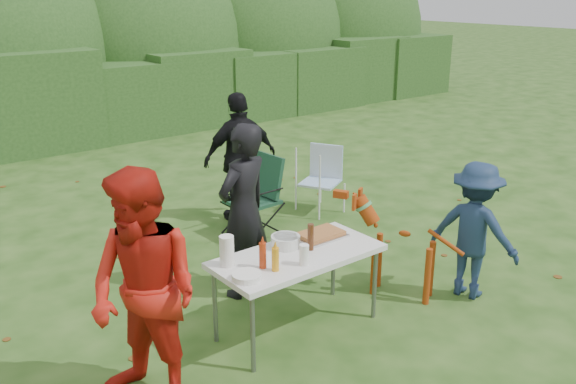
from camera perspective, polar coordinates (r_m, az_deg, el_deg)
ground at (r=5.69m, az=2.52°, el=-12.24°), size 80.00×80.00×0.00m
hedge_row at (r=12.28m, az=-22.73°, el=7.61°), size 22.00×1.40×1.70m
shrub_backdrop at (r=13.72m, az=-25.06°, el=11.53°), size 20.00×2.60×3.20m
folding_table at (r=5.29m, az=0.93°, el=-6.29°), size 1.50×0.70×0.74m
person_cook at (r=5.88m, az=-4.17°, el=-1.80°), size 0.72×0.56×1.73m
person_red_jacket at (r=4.40m, az=-13.25°, el=-9.31°), size 0.95×1.06×1.80m
person_black_puffy at (r=7.81m, az=-4.47°, el=3.22°), size 1.04×0.57×1.68m
child at (r=6.17m, az=17.04°, el=-3.45°), size 0.71×0.98×1.36m
dog at (r=6.06m, az=10.77°, el=-5.22°), size 0.88×1.12×1.00m
camping_chair at (r=7.39m, az=-3.35°, el=-0.44°), size 0.65×0.65×1.00m
lawn_chair at (r=8.21m, az=3.03°, el=1.17°), size 0.71×0.71×0.89m
food_tray at (r=5.59m, az=3.06°, el=-4.18°), size 0.45×0.30×0.02m
focaccia_bread at (r=5.58m, az=3.07°, el=-3.92°), size 0.40×0.26×0.04m
mustard_bottle at (r=4.93m, az=-1.19°, el=-6.31°), size 0.06×0.06×0.20m
ketchup_bottle at (r=4.97m, az=-2.38°, el=-5.95°), size 0.06×0.06×0.22m
beer_bottle at (r=5.30m, az=2.13°, el=-4.23°), size 0.06×0.06×0.24m
paper_towel_roll at (r=5.03m, az=-5.75°, el=-5.51°), size 0.12×0.12×0.26m
cup_stack at (r=5.03m, az=1.51°, el=-5.91°), size 0.08×0.08×0.18m
pasta_bowl at (r=5.38m, az=-0.23°, el=-4.64°), size 0.26×0.26×0.10m
plate_stack at (r=4.83m, az=-3.87°, el=-7.88°), size 0.24×0.24×0.05m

